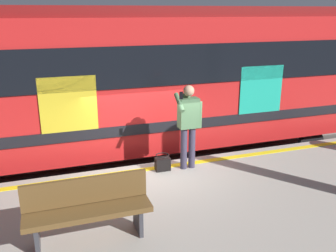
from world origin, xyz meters
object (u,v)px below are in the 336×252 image
(train_carriage, at_px, (154,75))
(passenger, at_px, (188,120))
(bench, at_px, (88,207))
(handbag, at_px, (163,163))

(train_carriage, height_order, passenger, train_carriage)
(passenger, distance_m, bench, 2.99)
(train_carriage, height_order, handbag, train_carriage)
(passenger, xyz_separation_m, bench, (2.28, 1.86, -0.54))
(train_carriage, bearing_deg, bench, 62.04)
(train_carriage, height_order, bench, train_carriage)
(train_carriage, bearing_deg, passenger, 88.49)
(train_carriage, bearing_deg, handbag, 76.49)
(train_carriage, relative_size, bench, 7.45)
(passenger, height_order, bench, passenger)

